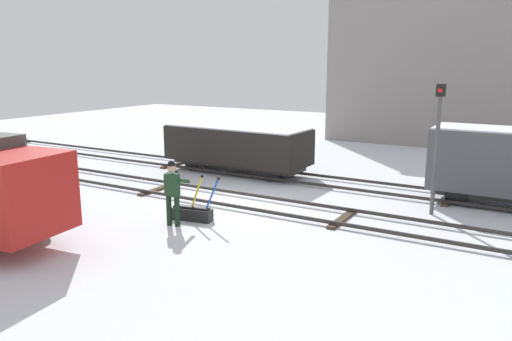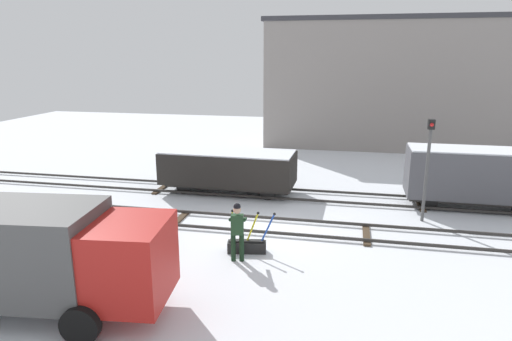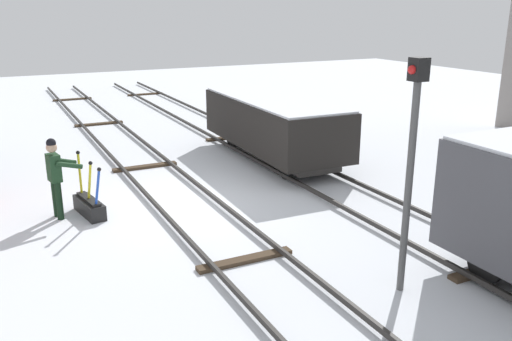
# 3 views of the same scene
# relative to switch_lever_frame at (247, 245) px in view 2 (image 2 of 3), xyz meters

# --- Properties ---
(ground_plane) EXTENTS (60.00, 60.00, 0.00)m
(ground_plane) POSITION_rel_switch_lever_frame_xyz_m (0.31, 2.20, -0.25)
(ground_plane) COLOR silver
(track_main_line) EXTENTS (44.00, 1.94, 0.18)m
(track_main_line) POSITION_rel_switch_lever_frame_xyz_m (0.31, 2.20, -0.14)
(track_main_line) COLOR #2D2B28
(track_main_line) RESTS_ON ground_plane
(track_siding_near) EXTENTS (44.00, 1.94, 0.18)m
(track_siding_near) POSITION_rel_switch_lever_frame_xyz_m (0.31, 6.11, -0.13)
(track_siding_near) COLOR #2D2B28
(track_siding_near) RESTS_ON ground_plane
(switch_lever_frame) EXTENTS (1.56, 0.56, 1.45)m
(switch_lever_frame) POSITION_rel_switch_lever_frame_xyz_m (0.00, 0.00, 0.00)
(switch_lever_frame) COLOR black
(switch_lever_frame) RESTS_ON ground_plane
(rail_worker) EXTENTS (0.62, 0.77, 1.88)m
(rail_worker) POSITION_rel_switch_lever_frame_xyz_m (-0.16, -0.64, 0.83)
(rail_worker) COLOR black
(rail_worker) RESTS_ON ground_plane
(delivery_truck) EXTENTS (6.43, 2.95, 2.74)m
(delivery_truck) POSITION_rel_switch_lever_frame_xyz_m (-4.17, -4.41, 1.33)
(delivery_truck) COLOR #B21E19
(delivery_truck) RESTS_ON ground_plane
(signal_post) EXTENTS (0.24, 0.32, 3.93)m
(signal_post) POSITION_rel_switch_lever_frame_xyz_m (5.97, 4.12, 2.15)
(signal_post) COLOR #4C4C4C
(signal_post) RESTS_ON ground_plane
(apartment_building) EXTENTS (17.68, 6.16, 8.62)m
(apartment_building) POSITION_rel_switch_lever_frame_xyz_m (5.99, 19.67, 4.07)
(apartment_building) COLOR gray
(apartment_building) RESTS_ON ground_plane
(freight_car_near_switch) EXTENTS (5.31, 1.94, 2.51)m
(freight_car_near_switch) POSITION_rel_switch_lever_frame_xyz_m (8.16, 6.11, 1.19)
(freight_car_near_switch) COLOR #2D2B28
(freight_car_near_switch) RESTS_ON ground_plane
(freight_car_far_end) EXTENTS (6.11, 2.40, 1.97)m
(freight_car_far_end) POSITION_rel_switch_lever_frame_xyz_m (-2.29, 6.11, 0.92)
(freight_car_far_end) COLOR #2D2B28
(freight_car_far_end) RESTS_ON ground_plane
(perched_bird_roof_right) EXTENTS (0.28, 0.19, 0.13)m
(perched_bird_roof_right) POSITION_rel_switch_lever_frame_xyz_m (2.67, 19.48, 8.43)
(perched_bird_roof_right) COLOR #514C47
(perched_bird_roof_right) RESTS_ON apartment_building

